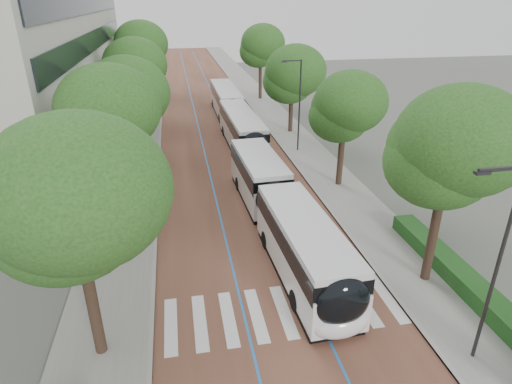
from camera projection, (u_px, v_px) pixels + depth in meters
ground at (285, 327)px, 18.29m from camera, size 160.00×160.00×0.00m
road at (207, 108)px, 54.00m from camera, size 11.00×140.00×0.02m
sidewalk_left at (146, 111)px, 52.70m from camera, size 4.00×140.00×0.12m
sidewalk_right at (265, 105)px, 55.25m from camera, size 4.00×140.00×0.12m
kerb_left at (162, 110)px, 53.03m from camera, size 0.20×140.00×0.14m
kerb_right at (250, 106)px, 54.93m from camera, size 0.20×140.00×0.14m
zebra_crossing at (284, 311)px, 19.21m from camera, size 10.55×3.60×0.01m
lane_line_left at (194, 109)px, 53.72m from camera, size 0.12×126.00×0.01m
lane_line_right at (219, 108)px, 54.26m from camera, size 0.12×126.00×0.01m
hedge at (477, 292)px, 19.62m from camera, size 1.20×14.00×0.80m
streetlight_near at (496, 254)px, 14.73m from camera, size 1.82×0.20×8.00m
streetlight_far at (298, 99)px, 37.05m from camera, size 1.82×0.20×8.00m
lamp_post_left at (138, 178)px, 22.68m from camera, size 0.14×0.14×8.00m
trees_left at (130, 78)px, 36.13m from camera, size 6.19×60.88×9.95m
trees_right at (307, 80)px, 37.62m from camera, size 6.03×47.73×9.21m
lead_bus at (282, 214)px, 24.31m from camera, size 3.27×18.48×3.20m
bus_queued_0 at (243, 131)px, 39.19m from camera, size 2.79×12.45×3.20m
bus_queued_1 at (226, 102)px, 50.20m from camera, size 2.59×12.41×3.20m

